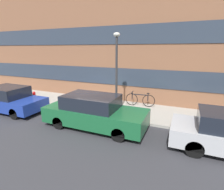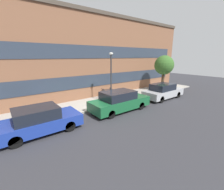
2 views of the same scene
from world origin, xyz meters
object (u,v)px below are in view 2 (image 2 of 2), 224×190
at_px(lamp_post, 111,72).
at_px(bicycle, 107,93).
at_px(fire_hydrant, 40,114).
at_px(parked_car_green, 120,101).
at_px(parked_car_blue, 40,121).
at_px(street_tree, 164,65).
at_px(parked_car_silver, 163,91).

bearing_deg(lamp_post, bicycle, 65.57).
bearing_deg(fire_hydrant, parked_car_green, -15.85).
relative_size(parked_car_blue, parked_car_green, 0.88).
xyz_separation_m(parked_car_green, street_tree, (7.87, 1.79, 2.20)).
height_order(parked_car_green, street_tree, street_tree).
xyz_separation_m(parked_car_silver, street_tree, (2.49, 1.79, 2.22)).
bearing_deg(street_tree, bicycle, 166.60).
xyz_separation_m(parked_car_blue, fire_hydrant, (0.32, 1.45, -0.19)).
height_order(bicycle, street_tree, street_tree).
xyz_separation_m(bicycle, street_tree, (6.63, -1.58, 2.38)).
relative_size(parked_car_silver, lamp_post, 1.06).
height_order(parked_car_blue, parked_car_green, parked_car_green).
relative_size(fire_hydrant, street_tree, 0.18).
height_order(fire_hydrant, street_tree, street_tree).
relative_size(parked_car_blue, parked_car_silver, 0.93).
height_order(parked_car_green, fire_hydrant, parked_car_green).
relative_size(parked_car_blue, bicycle, 2.31).
bearing_deg(lamp_post, parked_car_green, -105.19).
xyz_separation_m(parked_car_green, bicycle, (1.24, 3.37, -0.18)).
distance_m(street_tree, lamp_post, 7.45).
height_order(parked_car_green, lamp_post, lamp_post).
bearing_deg(lamp_post, street_tree, 1.57).
relative_size(bicycle, lamp_post, 0.43).
bearing_deg(bicycle, parked_car_silver, 136.20).
height_order(parked_car_blue, parked_car_silver, parked_car_silver).
distance_m(fire_hydrant, street_tree, 13.20).
bearing_deg(fire_hydrant, street_tree, 1.52).
height_order(parked_car_blue, fire_hydrant, parked_car_blue).
bearing_deg(fire_hydrant, parked_car_blue, -102.65).
bearing_deg(lamp_post, fire_hydrant, -178.56).
distance_m(parked_car_green, bicycle, 3.60).
height_order(parked_car_blue, street_tree, street_tree).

